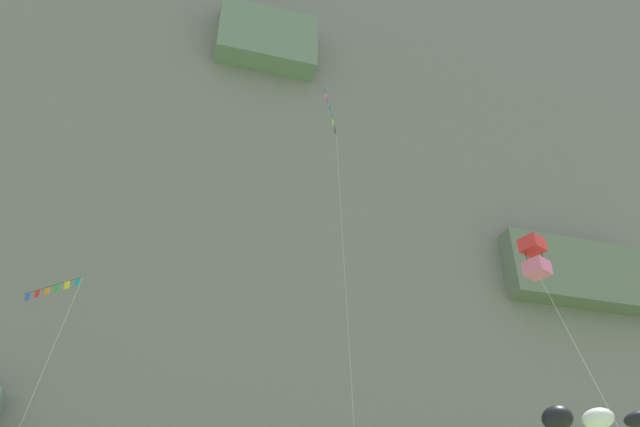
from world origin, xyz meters
TOP-DOWN VIEW (x-y plane):
  - cliff_face at (0.01, 55.98)m, footprint 180.00×28.81m
  - kite_box_low_center at (8.51, 19.70)m, footprint 1.14×6.01m
  - kite_banner_upper_mid at (-12.49, 36.10)m, footprint 3.55×7.09m
  - kite_windsock_low_left at (9.87, 20.07)m, footprint 6.22×3.70m
  - kite_banner_front_field at (3.57, 32.01)m, footprint 2.09×5.07m

SIDE VIEW (x-z plane):
  - kite_windsock_low_left at x=9.87m, z-range 4.28..14.17m
  - kite_box_low_center at x=8.51m, z-range 7.40..23.98m
  - kite_banner_upper_mid at x=-12.49m, z-range 8.46..28.15m
  - kite_banner_front_field at x=3.57m, z-range 13.47..47.18m
  - cliff_face at x=0.01m, z-range -0.01..80.91m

